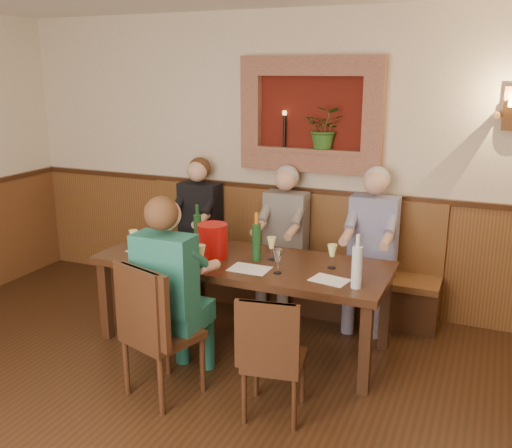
% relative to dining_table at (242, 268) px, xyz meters
% --- Properties ---
extents(room_shell, '(6.04, 6.04, 2.82)m').
position_rel_dining_table_xyz_m(room_shell, '(0.00, -1.85, 1.21)').
color(room_shell, '#C4AF94').
rests_on(room_shell, ground).
extents(wainscoting, '(6.02, 6.02, 1.15)m').
position_rel_dining_table_xyz_m(wainscoting, '(0.00, -1.85, -0.09)').
color(wainscoting, brown).
rests_on(wainscoting, ground).
extents(wall_niche, '(1.36, 0.30, 1.06)m').
position_rel_dining_table_xyz_m(wall_niche, '(0.24, 1.09, 1.13)').
color(wall_niche, '#50130B').
rests_on(wall_niche, ground).
extents(wall_sconce, '(0.25, 0.20, 0.35)m').
position_rel_dining_table_xyz_m(wall_sconce, '(1.90, 1.08, 1.27)').
color(wall_sconce, brown).
rests_on(wall_sconce, ground).
extents(dining_table, '(2.40, 0.90, 0.75)m').
position_rel_dining_table_xyz_m(dining_table, '(0.00, 0.00, 0.00)').
color(dining_table, black).
rests_on(dining_table, ground).
extents(bench, '(3.00, 0.45, 1.11)m').
position_rel_dining_table_xyz_m(bench, '(0.00, 0.94, -0.35)').
color(bench, '#381E0F').
rests_on(bench, ground).
extents(chair_near_left, '(0.56, 0.56, 1.01)m').
position_rel_dining_table_xyz_m(chair_near_left, '(-0.20, -0.95, -0.38)').
color(chair_near_left, black).
rests_on(chair_near_left, ground).
extents(chair_near_right, '(0.44, 0.44, 0.87)m').
position_rel_dining_table_xyz_m(chair_near_right, '(0.62, -0.87, -0.42)').
color(chair_near_right, black).
rests_on(chair_near_right, ground).
extents(person_bench_left, '(0.41, 0.51, 1.41)m').
position_rel_dining_table_xyz_m(person_bench_left, '(-0.89, 0.84, -0.09)').
color(person_bench_left, black).
rests_on(person_bench_left, ground).
extents(person_bench_mid, '(0.41, 0.50, 1.39)m').
position_rel_dining_table_xyz_m(person_bench_mid, '(0.04, 0.84, -0.10)').
color(person_bench_mid, '#54504D').
rests_on(person_bench_mid, ground).
extents(person_bench_right, '(0.42, 0.52, 1.44)m').
position_rel_dining_table_xyz_m(person_bench_right, '(0.88, 0.84, -0.08)').
color(person_bench_right, navy).
rests_on(person_bench_right, ground).
extents(person_chair_front, '(0.43, 0.52, 1.44)m').
position_rel_dining_table_xyz_m(person_chair_front, '(-0.19, -0.78, -0.08)').
color(person_chair_front, '#174B50').
rests_on(person_chair_front, ground).
extents(spittoon_bucket, '(0.33, 0.33, 0.28)m').
position_rel_dining_table_xyz_m(spittoon_bucket, '(-0.25, -0.04, 0.22)').
color(spittoon_bucket, red).
rests_on(spittoon_bucket, dining_table).
extents(wine_bottle_green_a, '(0.08, 0.08, 0.40)m').
position_rel_dining_table_xyz_m(wine_bottle_green_a, '(0.11, 0.03, 0.24)').
color(wine_bottle_green_a, '#19471E').
rests_on(wine_bottle_green_a, dining_table).
extents(wine_bottle_green_b, '(0.08, 0.08, 0.37)m').
position_rel_dining_table_xyz_m(wine_bottle_green_b, '(-0.52, 0.20, 0.22)').
color(wine_bottle_green_b, '#19471E').
rests_on(wine_bottle_green_b, dining_table).
extents(water_bottle, '(0.10, 0.10, 0.40)m').
position_rel_dining_table_xyz_m(water_bottle, '(1.00, -0.25, 0.24)').
color(water_bottle, silver).
rests_on(water_bottle, dining_table).
extents(tasting_sheet_a, '(0.34, 0.30, 0.00)m').
position_rel_dining_table_xyz_m(tasting_sheet_a, '(-0.85, -0.16, 0.08)').
color(tasting_sheet_a, white).
rests_on(tasting_sheet_a, dining_table).
extents(tasting_sheet_b, '(0.31, 0.22, 0.00)m').
position_rel_dining_table_xyz_m(tasting_sheet_b, '(0.15, -0.19, 0.08)').
color(tasting_sheet_b, white).
rests_on(tasting_sheet_b, dining_table).
extents(tasting_sheet_c, '(0.30, 0.24, 0.00)m').
position_rel_dining_table_xyz_m(tasting_sheet_c, '(0.79, -0.18, 0.08)').
color(tasting_sheet_c, white).
rests_on(tasting_sheet_c, dining_table).
extents(tasting_sheet_d, '(0.32, 0.25, 0.00)m').
position_rel_dining_table_xyz_m(tasting_sheet_d, '(-0.42, -0.28, 0.08)').
color(tasting_sheet_d, white).
rests_on(tasting_sheet_d, dining_table).
extents(wine_glass_0, '(0.08, 0.08, 0.19)m').
position_rel_dining_table_xyz_m(wine_glass_0, '(-0.21, -0.33, 0.17)').
color(wine_glass_0, '#FFFD98').
rests_on(wine_glass_0, dining_table).
extents(wine_glass_1, '(0.08, 0.08, 0.19)m').
position_rel_dining_table_xyz_m(wine_glass_1, '(-0.93, -0.18, 0.17)').
color(wine_glass_1, '#FFFD98').
rests_on(wine_glass_1, dining_table).
extents(wine_glass_2, '(0.08, 0.08, 0.19)m').
position_rel_dining_table_xyz_m(wine_glass_2, '(-0.62, -0.16, 0.17)').
color(wine_glass_2, '#FFFD98').
rests_on(wine_glass_2, dining_table).
extents(wine_glass_3, '(0.08, 0.08, 0.19)m').
position_rel_dining_table_xyz_m(wine_glass_3, '(0.22, 0.09, 0.17)').
color(wine_glass_3, '#FFFD98').
rests_on(wine_glass_3, dining_table).
extents(wine_glass_4, '(0.08, 0.08, 0.19)m').
position_rel_dining_table_xyz_m(wine_glass_4, '(0.38, -0.19, 0.17)').
color(wine_glass_4, white).
rests_on(wine_glass_4, dining_table).
extents(wine_glass_5, '(0.08, 0.08, 0.19)m').
position_rel_dining_table_xyz_m(wine_glass_5, '(0.73, 0.09, 0.17)').
color(wine_glass_5, '#FFFD98').
rests_on(wine_glass_5, dining_table).
extents(wine_glass_6, '(0.08, 0.08, 0.19)m').
position_rel_dining_table_xyz_m(wine_glass_6, '(-0.37, 0.11, 0.17)').
color(wine_glass_6, white).
rests_on(wine_glass_6, dining_table).
extents(wine_glass_7, '(0.08, 0.08, 0.19)m').
position_rel_dining_table_xyz_m(wine_glass_7, '(-0.74, 0.09, 0.17)').
color(wine_glass_7, white).
rests_on(wine_glass_7, dining_table).
extents(wine_glass_8, '(0.08, 0.08, 0.19)m').
position_rel_dining_table_xyz_m(wine_glass_8, '(0.98, -0.12, 0.17)').
color(wine_glass_8, white).
rests_on(wine_glass_8, dining_table).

